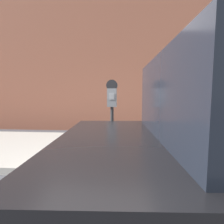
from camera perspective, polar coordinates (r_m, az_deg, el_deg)
The scene contains 4 objects.
ground_plane at distance 2.38m, azimuth -1.10°, elevation -29.91°, with size 60.00×60.00×0.00m, color #47474C.
sidewalk at distance 4.33m, azimuth 1.82°, elevation -12.00°, with size 24.00×2.80×0.13m.
building_facade at distance 6.98m, azimuth 3.00°, elevation 22.80°, with size 24.00×0.30×6.87m.
parking_meter at distance 3.07m, azimuth -0.00°, elevation 2.40°, with size 0.19×0.13×1.51m.
Camera 1 is at (0.19, -1.92, 1.38)m, focal length 28.00 mm.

